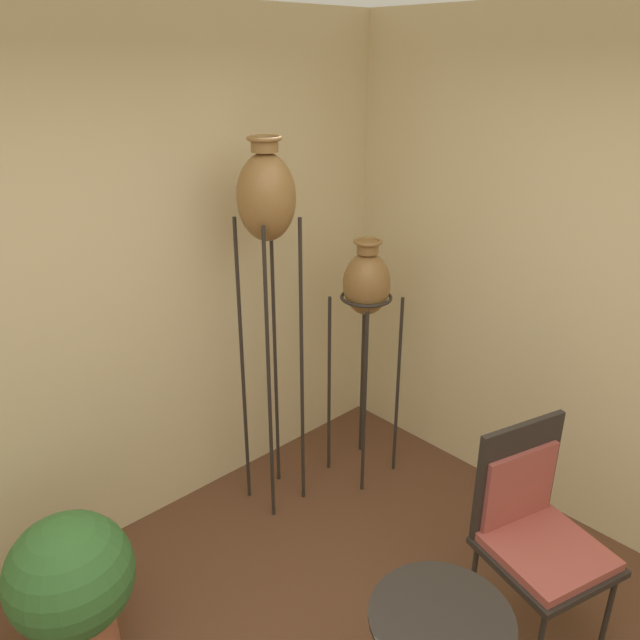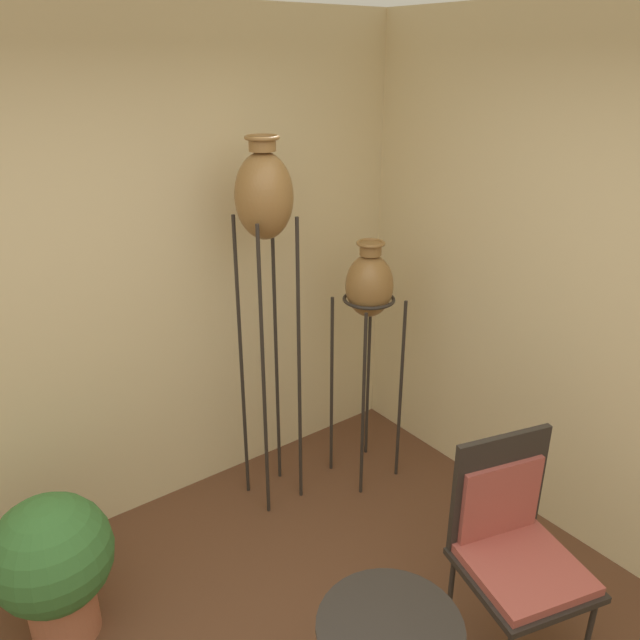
% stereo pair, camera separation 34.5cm
% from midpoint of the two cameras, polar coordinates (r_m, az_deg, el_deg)
% --- Properties ---
extents(wall_back, '(7.91, 0.06, 2.70)m').
position_cam_midpoint_polar(wall_back, '(3.24, -24.16, 1.19)').
color(wall_back, beige).
rests_on(wall_back, ground_plane).
extents(vase_stand_tall, '(0.29, 0.29, 2.10)m').
position_cam_midpoint_polar(vase_stand_tall, '(3.14, -8.10, 10.05)').
color(vase_stand_tall, '#28231E').
rests_on(vase_stand_tall, ground_plane).
extents(vase_stand_medium, '(0.31, 0.31, 1.51)m').
position_cam_midpoint_polar(vase_stand_medium, '(3.52, 1.48, 2.74)').
color(vase_stand_medium, '#28231E').
rests_on(vase_stand_medium, ground_plane).
extents(chair, '(0.59, 0.59, 1.01)m').
position_cam_midpoint_polar(chair, '(2.94, 15.73, -17.67)').
color(chair, '#28231E').
rests_on(chair, ground_plane).
extents(potted_plant, '(0.53, 0.53, 0.72)m').
position_cam_midpoint_polar(potted_plant, '(3.07, -25.00, -21.16)').
color(potted_plant, '#B26647').
rests_on(potted_plant, ground_plane).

